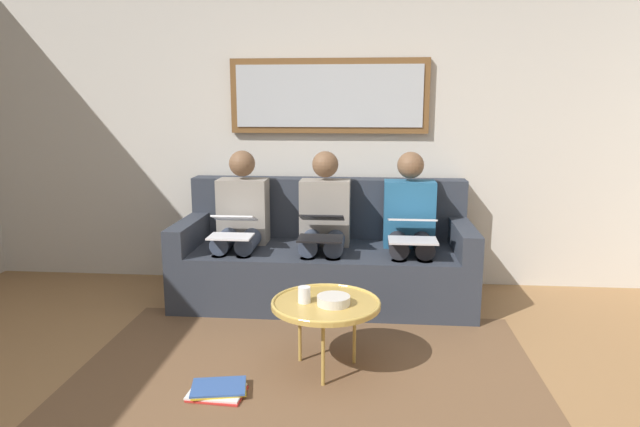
% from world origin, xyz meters
% --- Properties ---
extents(wall_rear, '(6.00, 0.12, 2.60)m').
position_xyz_m(wall_rear, '(0.00, -2.60, 1.30)').
color(wall_rear, beige).
rests_on(wall_rear, ground_plane).
extents(area_rug, '(2.60, 1.80, 0.01)m').
position_xyz_m(area_rug, '(0.00, -0.85, 0.00)').
color(area_rug, brown).
rests_on(area_rug, ground_plane).
extents(couch, '(2.20, 0.90, 0.90)m').
position_xyz_m(couch, '(0.00, -2.12, 0.31)').
color(couch, '#2D333D').
rests_on(couch, ground_plane).
extents(framed_mirror, '(1.59, 0.05, 0.59)m').
position_xyz_m(framed_mirror, '(0.00, -2.51, 1.55)').
color(framed_mirror, brown).
extents(coffee_table, '(0.61, 0.61, 0.42)m').
position_xyz_m(coffee_table, '(-0.10, -0.90, 0.39)').
color(coffee_table, tan).
rests_on(coffee_table, ground_plane).
extents(cup, '(0.07, 0.07, 0.09)m').
position_xyz_m(cup, '(0.02, -0.88, 0.45)').
color(cup, silver).
rests_on(cup, coffee_table).
extents(bowl, '(0.18, 0.18, 0.05)m').
position_xyz_m(bowl, '(-0.15, -0.86, 0.43)').
color(bowl, beige).
rests_on(bowl, coffee_table).
extents(person_left, '(0.38, 0.58, 1.14)m').
position_xyz_m(person_left, '(-0.64, -2.05, 0.61)').
color(person_left, '#235B84').
rests_on(person_left, couch).
extents(laptop_silver, '(0.33, 0.36, 0.15)m').
position_xyz_m(laptop_silver, '(-0.64, -1.80, 0.63)').
color(laptop_silver, silver).
extents(person_middle, '(0.38, 0.58, 1.14)m').
position_xyz_m(person_middle, '(0.00, -2.05, 0.61)').
color(person_middle, gray).
rests_on(person_middle, couch).
extents(laptop_black, '(0.31, 0.38, 0.17)m').
position_xyz_m(laptop_black, '(0.00, -1.82, 0.63)').
color(laptop_black, black).
extents(person_right, '(0.38, 0.58, 1.14)m').
position_xyz_m(person_right, '(0.64, -2.05, 0.61)').
color(person_right, gray).
rests_on(person_right, couch).
extents(laptop_white, '(0.31, 0.35, 0.15)m').
position_xyz_m(laptop_white, '(0.64, -1.81, 0.63)').
color(laptop_white, white).
extents(magazine_stack, '(0.32, 0.26, 0.04)m').
position_xyz_m(magazine_stack, '(0.44, -0.58, 0.03)').
color(magazine_stack, red).
rests_on(magazine_stack, ground_plane).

